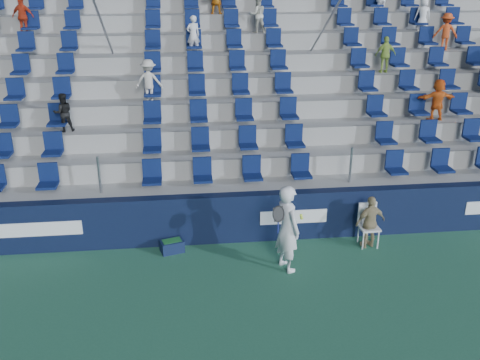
% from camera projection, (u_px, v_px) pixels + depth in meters
% --- Properties ---
extents(ground, '(70.00, 70.00, 0.00)m').
position_uv_depth(ground, '(246.00, 320.00, 9.99)').
color(ground, '#2C674A').
rests_on(ground, ground).
extents(sponsor_wall, '(24.00, 0.32, 1.20)m').
position_uv_depth(sponsor_wall, '(230.00, 218.00, 12.66)').
color(sponsor_wall, black).
rests_on(sponsor_wall, ground).
extents(grandstand, '(24.00, 8.17, 6.63)m').
position_uv_depth(grandstand, '(215.00, 103.00, 16.78)').
color(grandstand, gray).
rests_on(grandstand, ground).
extents(tennis_player, '(0.75, 0.83, 1.95)m').
position_uv_depth(tennis_player, '(287.00, 228.00, 11.35)').
color(tennis_player, white).
rests_on(tennis_player, ground).
extents(line_judge_chair, '(0.46, 0.47, 1.02)m').
position_uv_depth(line_judge_chair, '(368.00, 221.00, 12.54)').
color(line_judge_chair, white).
rests_on(line_judge_chair, ground).
extents(line_judge, '(0.80, 0.47, 1.27)m').
position_uv_depth(line_judge, '(370.00, 222.00, 12.38)').
color(line_judge, tan).
rests_on(line_judge, ground).
extents(ball_bin, '(0.59, 0.47, 0.29)m').
position_uv_depth(ball_bin, '(172.00, 245.00, 12.32)').
color(ball_bin, '#0F1A3A').
rests_on(ball_bin, ground).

